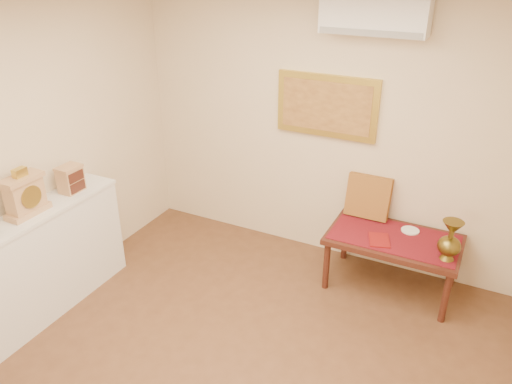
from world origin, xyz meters
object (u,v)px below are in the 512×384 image
Objects in this scene: brass_urn_tall at (451,236)px; display_ledge at (25,273)px; wooden_chest at (71,179)px; low_table at (393,244)px; mantel_clock at (25,195)px.

display_ledge is (-3.16, -1.72, -0.29)m from brass_urn_tall.
brass_urn_tall is 0.22× the size of display_ledge.
wooden_chest reaches higher than low_table.
wooden_chest is at bearing -161.16° from brass_urn_tall.
display_ledge reaches higher than low_table.
mantel_clock is 0.49m from wooden_chest.
display_ledge is 0.89m from wooden_chest.
brass_urn_tall is at bearing 26.28° from mantel_clock.
mantel_clock is (-3.16, -1.56, 0.37)m from brass_urn_tall.
low_table is at bearing 32.71° from mantel_clock.
low_table is at bearing 35.10° from display_ledge.
brass_urn_tall is 3.35m from wooden_chest.
low_table is (2.67, 1.24, -0.62)m from wooden_chest.
display_ledge is 3.27m from low_table.
mantel_clock reaches higher than display_ledge.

